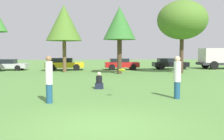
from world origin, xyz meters
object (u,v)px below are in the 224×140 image
Objects in this scene: tree_2 at (120,24)px; delivery_truck_green at (221,58)px; parked_car_black at (170,63)px; parked_car_red at (121,64)px; tree_1 at (64,23)px; frisbee at (122,70)px; person_catcher at (177,77)px; parked_car_yellow at (64,64)px; bystander_sitting at (99,82)px; tree_3 at (182,20)px; person_thrower at (49,79)px; parked_car_silver at (7,64)px.

delivery_truck_green is (13.19, 5.52, -3.29)m from tree_2.
tree_2 is at bearing -138.08° from parked_car_black.
parked_car_red is 12.21m from delivery_truck_green.
tree_1 is at bearing -153.05° from parked_car_red.
frisbee is 13.32m from tree_2.
tree_2 is (5.23, -2.57, -0.27)m from tree_1.
person_catcher is 0.43× the size of parked_car_yellow.
bystander_sitting is 13.20m from tree_1.
tree_3 is at bearing -97.04° from parked_car_black.
parked_car_red is at bearing 69.15° from person_thrower.
tree_3 is 7.39m from parked_car_black.
tree_1 is (-0.48, 15.86, 3.93)m from person_thrower.
tree_1 is (-2.72, 12.09, 4.53)m from bystander_sitting.
parked_car_black is 6.36m from delivery_truck_green.
parked_car_black is at bearing 65.15° from frisbee.
delivery_truck_green is at bearing 9.12° from tree_1.
tree_3 is at bearing 47.07° from person_thrower.
tree_1 is 1.62× the size of parked_car_black.
frisbee is 16.15m from tree_1.
tree_2 reaches higher than parked_car_black.
person_catcher is at bearing -3.77° from frisbee.
parked_car_silver is (-9.31, 15.59, 0.26)m from bystander_sitting.
parked_car_silver is at bearing 152.06° from tree_1.
tree_3 is 1.20× the size of delivery_truck_green.
person_catcher is 5.96× the size of frisbee.
person_thrower is 3.08m from frisbee.
parked_car_yellow is at bearing 134.22° from tree_2.
frisbee is 0.08× the size of parked_car_red.
person_catcher is 4.70m from bystander_sitting.
parked_car_black is (12.35, 0.17, -0.05)m from parked_car_yellow.
parked_car_yellow is at bearing 153.34° from tree_3.
frisbee is at bearing -76.76° from parked_car_yellow.
frisbee is 18.48m from parked_car_red.
delivery_truck_green is (12.19, 0.02, 0.67)m from parked_car_red.
tree_2 is 1.50× the size of parked_car_black.
bystander_sitting is at bearing 103.62° from frisbee.
tree_2 is (2.52, 9.53, 4.26)m from bystander_sitting.
bystander_sitting is 10.74m from tree_2.
person_thrower reaches higher than bystander_sitting.
tree_3 reaches higher than parked_car_silver.
frisbee reaches higher than parked_car_silver.
tree_3 reaches higher than person_thrower.
tree_1 is at bearing -72.93° from person_catcher.
person_catcher is 17.05m from tree_1.
delivery_truck_green is at bearing 1.40° from parked_car_yellow.
bystander_sitting is at bearing -104.80° from tree_2.
frisbee is 18.79m from parked_car_yellow.
tree_1 is at bearing -83.64° from parked_car_yellow.
parked_car_yellow reaches higher than bystander_sitting.
bystander_sitting is 15.44m from parked_car_red.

